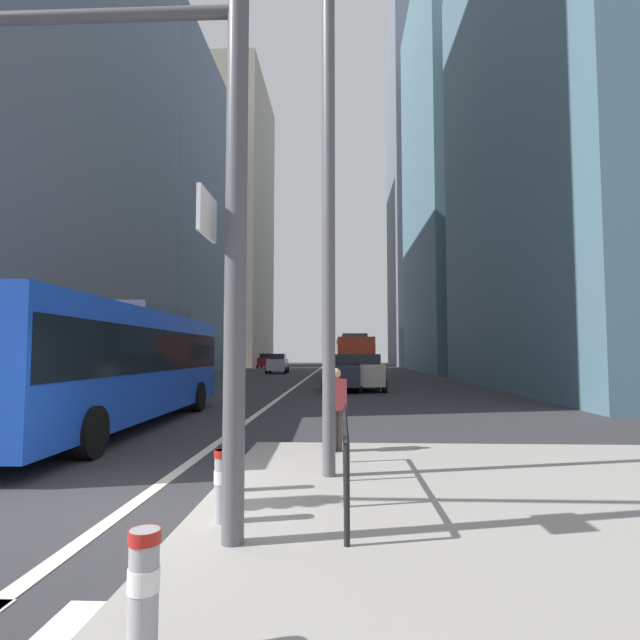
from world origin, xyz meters
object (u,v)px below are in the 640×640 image
at_px(street_lamp_post, 329,144).
at_px(bollard_left, 144,587).
at_px(bollard_back, 235,456).
at_px(city_bus_red_receding, 353,355).
at_px(city_bus_blue_oncoming, 117,359).
at_px(pedestrian_waiting, 335,405).
at_px(car_oncoming_mid, 278,363).
at_px(bollard_right, 223,481).
at_px(car_receding_far, 364,372).
at_px(traffic_signal_gantry, 61,151).
at_px(car_receding_near, 341,372).
at_px(car_oncoming_far, 266,361).

relative_size(street_lamp_post, bollard_left, 10.36).
bearing_deg(bollard_back, city_bus_red_receding, 85.84).
relative_size(city_bus_blue_oncoming, pedestrian_waiting, 7.78).
relative_size(car_oncoming_mid, bollard_right, 5.28).
bearing_deg(car_receding_far, traffic_signal_gantry, -100.63).
bearing_deg(street_lamp_post, city_bus_red_receding, 87.98).
bearing_deg(bollard_left, car_receding_near, 87.08).
height_order(car_receding_near, traffic_signal_gantry, traffic_signal_gantry).
bearing_deg(traffic_signal_gantry, pedestrian_waiting, 58.91).
bearing_deg(bollard_right, bollard_left, -87.42).
height_order(car_receding_far, street_lamp_post, street_lamp_post).
distance_m(car_oncoming_far, traffic_signal_gantry, 61.68).
relative_size(city_bus_red_receding, car_oncoming_far, 2.73).
distance_m(car_oncoming_far, street_lamp_post, 59.44).
distance_m(car_oncoming_far, bollard_left, 63.68).
distance_m(city_bus_red_receding, bollard_left, 36.26).
xyz_separation_m(car_oncoming_mid, bollard_right, (5.01, -43.99, -0.40)).
bearing_deg(car_receding_far, street_lamp_post, -94.16).
bearing_deg(bollard_back, car_receding_near, 85.85).
xyz_separation_m(street_lamp_post, pedestrian_waiting, (0.08, 1.90, -4.28)).
distance_m(bollard_left, pedestrian_waiting, 6.60).
bearing_deg(bollard_back, car_receding_far, 82.50).
height_order(city_bus_blue_oncoming, street_lamp_post, street_lamp_post).
bearing_deg(car_oncoming_mid, city_bus_red_receding, -54.90).
relative_size(bollard_right, bollard_back, 0.94).
bearing_deg(bollard_right, street_lamp_post, 62.04).
bearing_deg(car_oncoming_far, car_oncoming_mid, -77.72).
height_order(car_oncoming_far, bollard_back, car_oncoming_far).
distance_m(car_receding_far, car_oncoming_far, 40.88).
xyz_separation_m(city_bus_blue_oncoming, car_oncoming_far, (-3.90, 52.89, -0.85)).
xyz_separation_m(city_bus_blue_oncoming, car_oncoming_mid, (-0.29, 36.30, -0.85)).
bearing_deg(city_bus_red_receding, car_oncoming_far, 111.98).
bearing_deg(city_bus_blue_oncoming, pedestrian_waiting, -31.97).
bearing_deg(traffic_signal_gantry, car_receding_near, 82.37).
xyz_separation_m(city_bus_blue_oncoming, pedestrian_waiting, (5.91, -3.69, -0.83)).
xyz_separation_m(city_bus_red_receding, bollard_right, (-2.23, -33.69, -1.25)).
bearing_deg(traffic_signal_gantry, car_oncoming_mid, 94.38).
bearing_deg(car_oncoming_far, city_bus_blue_oncoming, -85.78).
bearing_deg(car_receding_near, car_receding_far, 8.96).
height_order(city_bus_red_receding, car_oncoming_mid, city_bus_red_receding).
relative_size(street_lamp_post, bollard_right, 10.28).
bearing_deg(car_oncoming_far, car_receding_far, -74.20).
distance_m(city_bus_blue_oncoming, bollard_right, 9.12).
relative_size(city_bus_red_receding, bollard_left, 14.72).
xyz_separation_m(street_lamp_post, bollard_back, (-1.24, -0.86, -4.67)).
xyz_separation_m(car_receding_far, traffic_signal_gantry, (-4.10, -21.87, 3.10)).
height_order(bollard_right, bollard_back, bollard_back).
bearing_deg(city_bus_red_receding, bollard_back, -94.16).
height_order(car_oncoming_far, bollard_left, car_oncoming_far).
bearing_deg(car_oncoming_mid, car_oncoming_far, 102.28).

